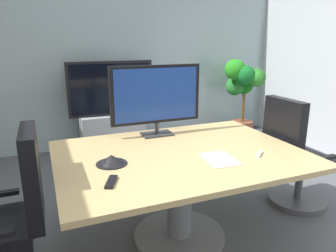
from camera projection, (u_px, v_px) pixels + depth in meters
The scene contains 12 objects.
ground_plane at pixel (201, 245), 2.57m from camera, with size 6.66×6.66×0.00m, color #515459.
wall_back_glass_partition at pixel (114, 51), 4.71m from camera, with size 5.44×0.10×2.86m, color #9EB2B7.
conference_table at pixel (180, 173), 2.53m from camera, with size 1.89×1.37×0.75m.
office_chair_left at pixel (9, 228), 2.00m from camera, with size 0.60×0.57×1.09m.
office_chair_right at pixel (294, 162), 3.07m from camera, with size 0.60×0.57×1.09m.
tv_monitor at pixel (156, 96), 2.84m from camera, with size 0.84×0.18×0.64m.
wall_display_unit at pixel (112, 122), 4.60m from camera, with size 1.20×0.36×1.31m.
potted_plant at pixel (243, 88), 5.08m from camera, with size 0.73×0.66×1.30m.
conference_phone at pixel (111, 160), 2.24m from camera, with size 0.22×0.22×0.07m.
remote_control at pixel (111, 182), 1.96m from camera, with size 0.05×0.17×0.02m, color black.
whiteboard_marker at pixel (260, 154), 2.42m from camera, with size 0.13×0.02×0.02m, color silver.
paper_notepad at pixel (220, 159), 2.33m from camera, with size 0.21×0.30×0.01m, color white.
Camera 1 is at (-1.09, -1.95, 1.62)m, focal length 33.97 mm.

